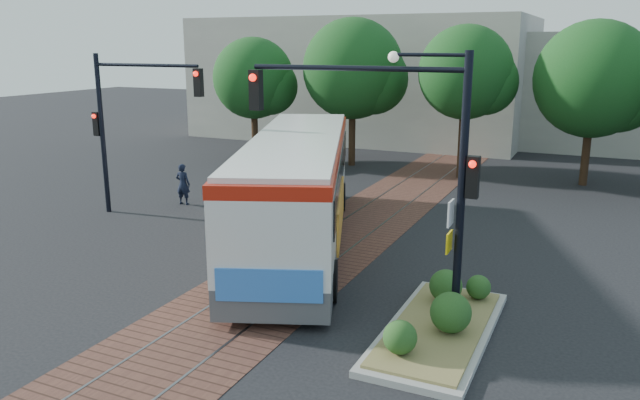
{
  "coord_description": "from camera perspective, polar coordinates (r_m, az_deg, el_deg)",
  "views": [
    {
      "loc": [
        7.78,
        -13.77,
        6.34
      ],
      "look_at": [
        -0.14,
        3.33,
        1.6
      ],
      "focal_mm": 35.0,
      "sensor_mm": 36.0,
      "label": 1
    }
  ],
  "objects": [
    {
      "name": "ground",
      "position": [
        17.04,
        -4.34,
        -7.77
      ],
      "size": [
        120.0,
        120.0,
        0.0
      ],
      "primitive_type": "plane",
      "color": "black",
      "rests_on": "ground"
    },
    {
      "name": "trackbed",
      "position": [
        20.41,
        1.14,
        -3.97
      ],
      "size": [
        3.6,
        40.0,
        0.02
      ],
      "color": "brown",
      "rests_on": "ground"
    },
    {
      "name": "tree_row",
      "position": [
        30.93,
        12.79,
        11.02
      ],
      "size": [
        26.4,
        5.6,
        7.67
      ],
      "color": "#382314",
      "rests_on": "ground"
    },
    {
      "name": "warehouses",
      "position": [
        43.4,
        14.0,
        10.37
      ],
      "size": [
        40.0,
        13.0,
        8.0
      ],
      "color": "#ADA899",
      "rests_on": "ground"
    },
    {
      "name": "city_bus",
      "position": [
        20.0,
        -2.06,
        1.45
      ],
      "size": [
        7.37,
        13.22,
        3.52
      ],
      "rotation": [
        0.0,
        0.0,
        0.37
      ],
      "color": "#4E4E50",
      "rests_on": "ground"
    },
    {
      "name": "traffic_island",
      "position": [
        14.51,
        10.99,
        -10.63
      ],
      "size": [
        2.2,
        5.2,
        1.13
      ],
      "color": "gray",
      "rests_on": "ground"
    },
    {
      "name": "signal_pole_main",
      "position": [
        13.72,
        7.94,
        4.82
      ],
      "size": [
        5.49,
        0.46,
        6.0
      ],
      "color": "black",
      "rests_on": "ground"
    },
    {
      "name": "signal_pole_left",
      "position": [
        24.14,
        -17.49,
        7.59
      ],
      "size": [
        4.99,
        0.34,
        6.0
      ],
      "color": "black",
      "rests_on": "ground"
    },
    {
      "name": "officer",
      "position": [
        25.72,
        -12.42,
        1.42
      ],
      "size": [
        0.65,
        0.46,
        1.67
      ],
      "primitive_type": "imported",
      "rotation": [
        0.0,
        0.0,
        3.24
      ],
      "color": "black",
      "rests_on": "ground"
    },
    {
      "name": "parked_car",
      "position": [
        32.62,
        -1.3,
        3.96
      ],
      "size": [
        4.39,
        2.8,
        1.18
      ],
      "primitive_type": "imported",
      "rotation": [
        0.0,
        0.0,
        1.27
      ],
      "color": "black",
      "rests_on": "ground"
    }
  ]
}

